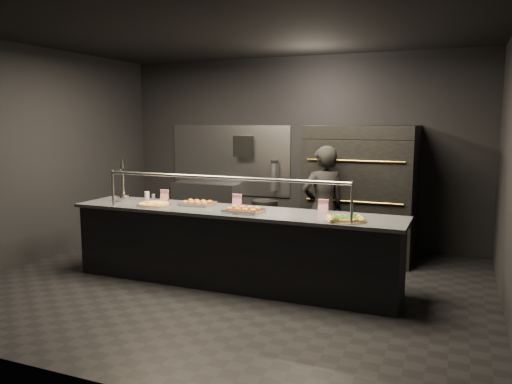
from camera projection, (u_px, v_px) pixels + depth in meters
room at (231, 161)px, 5.94m from camera, size 6.04×6.00×3.00m
service_counter at (232, 247)px, 6.03m from camera, size 4.10×0.78×1.37m
pizza_oven at (362, 191)px, 7.25m from camera, size 1.50×1.23×1.91m
prep_shelf at (206, 208)px, 8.76m from camera, size 1.20×0.35×0.90m
towel_dispenser at (244, 146)px, 8.41m from camera, size 0.30×0.20×0.35m
fire_extinguisher at (274, 176)px, 8.28m from camera, size 0.14×0.14×0.51m
beer_tap at (123, 189)px, 6.58m from camera, size 0.15×0.22×0.59m
round_pizza at (154, 204)px, 6.28m from camera, size 0.43×0.43×0.03m
slider_tray_a at (198, 203)px, 6.29m from camera, size 0.41×0.30×0.06m
slider_tray_b at (244, 210)px, 5.80m from camera, size 0.49×0.41×0.07m
square_pizza at (345, 219)px, 5.32m from camera, size 0.47×0.47×0.05m
condiment_jar at (149, 196)px, 6.74m from camera, size 0.16×0.06×0.11m
tent_cards at (238, 200)px, 6.23m from camera, size 2.29×0.04×0.15m
trash_bin at (265, 222)px, 8.07m from camera, size 0.42×0.42×0.70m
worker at (323, 207)px, 6.67m from camera, size 0.72×0.69×1.65m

